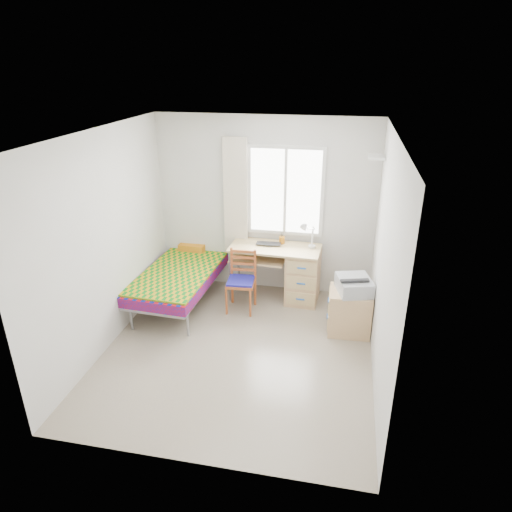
{
  "coord_description": "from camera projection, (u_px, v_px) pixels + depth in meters",
  "views": [
    {
      "loc": [
        1.13,
        -4.55,
        3.29
      ],
      "look_at": [
        0.11,
        0.55,
        1.03
      ],
      "focal_mm": 32.0,
      "sensor_mm": 36.0,
      "label": 1
    }
  ],
  "objects": [
    {
      "name": "wall_right",
      "position": [
        384.0,
        264.0,
        4.81
      ],
      "size": [
        0.0,
        3.5,
        3.5
      ],
      "primitive_type": "plane",
      "rotation": [
        1.57,
        0.0,
        -1.57
      ],
      "color": "silver",
      "rests_on": "ground"
    },
    {
      "name": "pen_cup",
      "position": [
        282.0,
        240.0,
        6.65
      ],
      "size": [
        0.1,
        0.1,
        0.1
      ],
      "primitive_type": "cylinder",
      "rotation": [
        0.0,
        0.0,
        -0.28
      ],
      "color": "orange",
      "rests_on": "desk"
    },
    {
      "name": "chair",
      "position": [
        242.0,
        277.0,
        6.36
      ],
      "size": [
        0.41,
        0.41,
        0.87
      ],
      "rotation": [
        0.0,
        0.0,
        0.08
      ],
      "color": "#AE5A21",
      "rests_on": "floor"
    },
    {
      "name": "wall_left",
      "position": [
        105.0,
        242.0,
        5.38
      ],
      "size": [
        0.0,
        3.5,
        3.5
      ],
      "primitive_type": "plane",
      "rotation": [
        1.57,
        0.0,
        1.57
      ],
      "color": "silver",
      "rests_on": "ground"
    },
    {
      "name": "book",
      "position": [
        261.0,
        259.0,
        6.68
      ],
      "size": [
        0.21,
        0.26,
        0.02
      ],
      "primitive_type": "imported",
      "rotation": [
        0.0,
        0.0,
        0.12
      ],
      "color": "gray",
      "rests_on": "desk"
    },
    {
      "name": "ceiling",
      "position": [
        235.0,
        133.0,
        4.58
      ],
      "size": [
        3.5,
        3.5,
        0.0
      ],
      "primitive_type": "plane",
      "rotation": [
        3.14,
        0.0,
        0.0
      ],
      "color": "white",
      "rests_on": "wall_back"
    },
    {
      "name": "window",
      "position": [
        285.0,
        191.0,
        6.49
      ],
      "size": [
        1.1,
        0.04,
        1.3
      ],
      "color": "white",
      "rests_on": "wall_back"
    },
    {
      "name": "floor",
      "position": [
        239.0,
        349.0,
        5.61
      ],
      "size": [
        3.5,
        3.5,
        0.0
      ],
      "primitive_type": "plane",
      "color": "#BCAD93",
      "rests_on": "ground"
    },
    {
      "name": "curtain",
      "position": [
        236.0,
        196.0,
        6.62
      ],
      "size": [
        0.35,
        0.05,
        1.7
      ],
      "primitive_type": "cube",
      "color": "#F4E3C9",
      "rests_on": "wall_back"
    },
    {
      "name": "printer",
      "position": [
        354.0,
        285.0,
        5.72
      ],
      "size": [
        0.51,
        0.55,
        0.2
      ],
      "rotation": [
        0.0,
        0.0,
        0.28
      ],
      "color": "#ABAFB3",
      "rests_on": "cabinet"
    },
    {
      "name": "cabinet",
      "position": [
        349.0,
        311.0,
        5.89
      ],
      "size": [
        0.56,
        0.5,
        0.58
      ],
      "rotation": [
        0.0,
        0.0,
        0.04
      ],
      "color": "tan",
      "rests_on": "floor"
    },
    {
      "name": "bed",
      "position": [
        184.0,
        271.0,
        6.68
      ],
      "size": [
        1.07,
        2.11,
        0.89
      ],
      "rotation": [
        0.0,
        0.0,
        -0.06
      ],
      "color": "gray",
      "rests_on": "floor"
    },
    {
      "name": "task_lamp",
      "position": [
        307.0,
        233.0,
        6.32
      ],
      "size": [
        0.23,
        0.32,
        0.41
      ],
      "rotation": [
        0.0,
        0.0,
        0.16
      ],
      "color": "white",
      "rests_on": "desk"
    },
    {
      "name": "wall_back",
      "position": [
        265.0,
        207.0,
        6.67
      ],
      "size": [
        3.2,
        0.0,
        3.2
      ],
      "primitive_type": "plane",
      "rotation": [
        1.57,
        0.0,
        0.0
      ],
      "color": "silver",
      "rests_on": "ground"
    },
    {
      "name": "desk",
      "position": [
        298.0,
        272.0,
        6.62
      ],
      "size": [
        1.32,
        0.65,
        0.81
      ],
      "rotation": [
        0.0,
        0.0,
        -0.04
      ],
      "color": "tan",
      "rests_on": "floor"
    },
    {
      "name": "floating_shelf",
      "position": [
        377.0,
        157.0,
        5.75
      ],
      "size": [
        0.2,
        0.32,
        0.03
      ],
      "primitive_type": "cube",
      "color": "white",
      "rests_on": "wall_right"
    },
    {
      "name": "laptop",
      "position": [
        268.0,
        245.0,
        6.56
      ],
      "size": [
        0.37,
        0.24,
        0.03
      ],
      "primitive_type": "imported",
      "rotation": [
        0.0,
        0.0,
        0.04
      ],
      "color": "black",
      "rests_on": "desk"
    }
  ]
}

